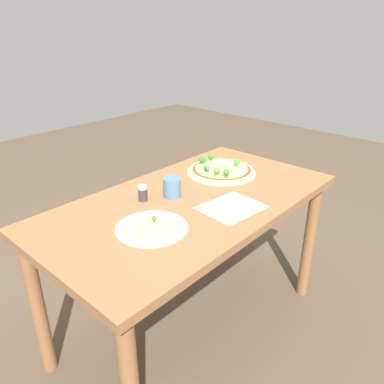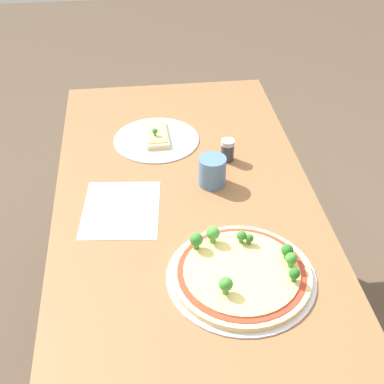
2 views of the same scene
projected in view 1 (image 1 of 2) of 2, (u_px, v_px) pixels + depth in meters
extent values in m
plane|color=brown|center=(191.00, 325.00, 1.94)|extent=(8.00, 8.00, 0.00)
cube|color=brown|center=(191.00, 203.00, 1.64)|extent=(1.36, 0.72, 0.04)
cylinder|color=brown|center=(309.00, 242.00, 2.03)|extent=(0.06, 0.06, 0.69)
cylinder|color=brown|center=(38.00, 308.00, 1.56)|extent=(0.06, 0.06, 0.69)
cylinder|color=brown|center=(221.00, 208.00, 2.39)|extent=(0.06, 0.06, 0.69)
cylinder|color=silver|center=(221.00, 172.00, 1.92)|extent=(0.35, 0.35, 0.00)
cylinder|color=#E5C17F|center=(221.00, 171.00, 1.91)|extent=(0.32, 0.32, 0.01)
cylinder|color=#B73823|center=(222.00, 169.00, 1.91)|extent=(0.30, 0.30, 0.00)
cylinder|color=#EACC75|center=(222.00, 169.00, 1.91)|extent=(0.27, 0.27, 0.00)
sphere|color=#3D8933|center=(205.00, 159.00, 1.97)|extent=(0.03, 0.03, 0.03)
cylinder|color=#488E3A|center=(205.00, 162.00, 1.98)|extent=(0.01, 0.01, 0.01)
sphere|color=#3D8933|center=(237.00, 162.00, 1.91)|extent=(0.03, 0.03, 0.03)
cylinder|color=#488E3A|center=(237.00, 166.00, 1.92)|extent=(0.01, 0.01, 0.01)
sphere|color=#286B23|center=(211.00, 157.00, 2.00)|extent=(0.03, 0.03, 0.03)
cylinder|color=#37742D|center=(211.00, 160.00, 2.00)|extent=(0.01, 0.01, 0.01)
sphere|color=#286B23|center=(202.00, 160.00, 1.95)|extent=(0.03, 0.03, 0.03)
cylinder|color=#37742D|center=(202.00, 163.00, 1.96)|extent=(0.01, 0.01, 0.01)
sphere|color=#479338|center=(217.00, 171.00, 1.80)|extent=(0.03, 0.03, 0.03)
cylinder|color=#51973E|center=(217.00, 175.00, 1.80)|extent=(0.02, 0.02, 0.02)
sphere|color=#286B23|center=(206.00, 168.00, 1.86)|extent=(0.02, 0.02, 0.02)
cylinder|color=#37742D|center=(206.00, 170.00, 1.87)|extent=(0.01, 0.01, 0.01)
sphere|color=#337A2D|center=(226.00, 172.00, 1.78)|extent=(0.03, 0.03, 0.03)
cylinder|color=#3F8136|center=(226.00, 176.00, 1.79)|extent=(0.01, 0.01, 0.01)
sphere|color=#337A2D|center=(207.00, 168.00, 1.85)|extent=(0.02, 0.02, 0.02)
cylinder|color=#3F8136|center=(207.00, 171.00, 1.85)|extent=(0.01, 0.01, 0.01)
cylinder|color=silver|center=(152.00, 228.00, 1.40)|extent=(0.27, 0.27, 0.00)
cube|color=#E5C17F|center=(149.00, 227.00, 1.39)|extent=(0.16, 0.08, 0.02)
cube|color=#EACC75|center=(148.00, 225.00, 1.38)|extent=(0.14, 0.06, 0.00)
sphere|color=#337A2D|center=(154.00, 218.00, 1.39)|extent=(0.02, 0.02, 0.02)
cylinder|color=#3F8136|center=(154.00, 221.00, 1.40)|extent=(0.01, 0.01, 0.01)
cylinder|color=#4C7099|center=(172.00, 187.00, 1.64)|extent=(0.08, 0.08, 0.09)
cylinder|color=#333338|center=(143.00, 195.00, 1.61)|extent=(0.04, 0.04, 0.06)
cylinder|color=#B2B2B7|center=(142.00, 187.00, 1.60)|extent=(0.04, 0.04, 0.01)
cube|color=silver|center=(231.00, 207.00, 1.56)|extent=(0.26, 0.23, 0.00)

